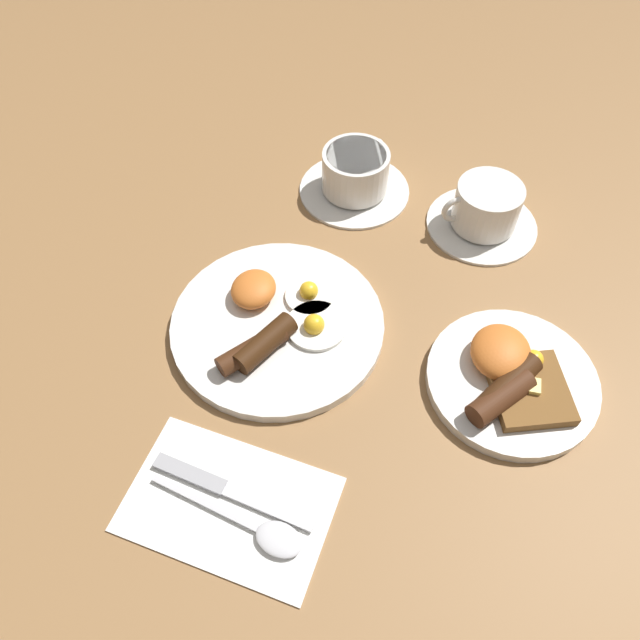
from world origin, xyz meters
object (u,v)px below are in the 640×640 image
Objects in this scene: teacup_near at (355,175)px; teacup_far at (485,210)px; breakfast_plate_near at (277,323)px; spoon at (263,532)px; knife at (223,488)px; breakfast_plate_far at (512,377)px.

teacup_far is at bearing 84.00° from teacup_near.
breakfast_plate_near is 0.28m from teacup_near.
teacup_near reaches higher than spoon.
breakfast_plate_near is at bearing 114.93° from spoon.
knife is 0.07m from spoon.
breakfast_plate_near is 0.35m from teacup_far.
breakfast_plate_near is at bearing -6.33° from teacup_near.
breakfast_plate_far is 0.27m from teacup_far.
teacup_near is 1.05× the size of teacup_far.
teacup_near is (-0.28, 0.03, 0.02)m from breakfast_plate_near.
spoon reaches higher than knife.
spoon is (0.03, 0.06, 0.00)m from knife.
spoon is at bearing -23.33° from knife.
spoon is at bearing -41.45° from breakfast_plate_far.
breakfast_plate_far is 0.34m from spoon.
breakfast_plate_far reaches higher than knife.
breakfast_plate_near is 1.43× the size of knife.
breakfast_plate_far is at bearing 43.36° from teacup_near.
teacup_far is at bearing -165.30° from breakfast_plate_far.
teacup_far is 0.53m from knife.
teacup_near is at bearing 103.56° from spoon.
teacup_far is 0.88× the size of spoon.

